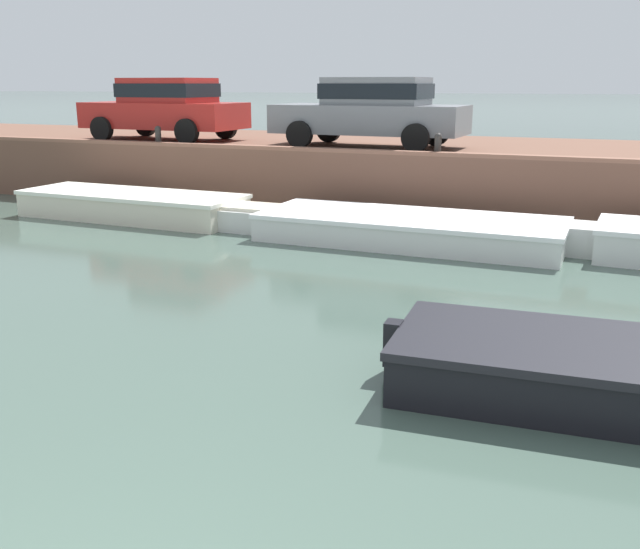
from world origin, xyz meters
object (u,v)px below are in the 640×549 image
boat_moored_west_cream (142,206)px  car_left_inner_grey (372,109)px  boat_moored_central_white (395,228)px  mooring_bollard_west (158,135)px  mooring_bollard_mid (438,143)px  car_leftmost_red (166,106)px

boat_moored_west_cream → car_left_inner_grey: size_ratio=1.36×
boat_moored_central_white → mooring_bollard_west: bearing=162.8°
boat_moored_central_white → mooring_bollard_west: (-6.40, 1.98, 1.39)m
car_left_inner_grey → mooring_bollard_west: bearing=-163.9°
mooring_bollard_mid → boat_moored_west_cream: bearing=-162.3°
boat_moored_west_cream → mooring_bollard_west: size_ratio=13.41×
mooring_bollard_mid → boat_moored_central_white: bearing=-98.0°
car_left_inner_grey → mooring_bollard_west: 5.06m
mooring_bollard_west → boat_moored_west_cream: bearing=-67.7°
car_leftmost_red → mooring_bollard_mid: (7.37, -1.39, -0.61)m
boat_moored_central_white → car_leftmost_red: 8.10m
boat_moored_west_cream → mooring_bollard_west: 2.45m
car_leftmost_red → mooring_bollard_mid: 7.52m
car_left_inner_grey → mooring_bollard_west: size_ratio=9.89×
mooring_bollard_west → mooring_bollard_mid: size_ratio=1.00×
car_leftmost_red → mooring_bollard_west: bearing=-63.8°
car_leftmost_red → mooring_bollard_west: (0.69, -1.39, -0.61)m
boat_moored_west_cream → mooring_bollard_mid: (5.91, 1.89, 1.36)m
boat_moored_west_cream → boat_moored_central_white: 5.63m
boat_moored_central_white → car_leftmost_red: size_ratio=1.58×
boat_moored_west_cream → boat_moored_central_white: size_ratio=0.91×
boat_moored_west_cream → boat_moored_central_white: boat_moored_west_cream is taller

